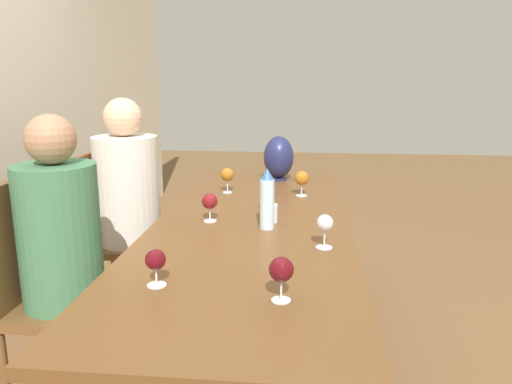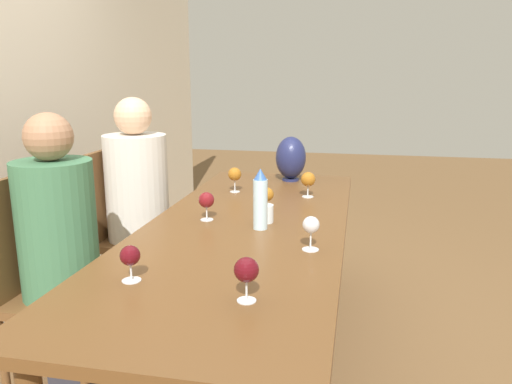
{
  "view_description": "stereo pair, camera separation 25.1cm",
  "coord_description": "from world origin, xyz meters",
  "px_view_note": "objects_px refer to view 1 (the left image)",
  "views": [
    {
      "loc": [
        -2.21,
        -0.25,
        1.41
      ],
      "look_at": [
        0.23,
        0.0,
        0.84
      ],
      "focal_mm": 35.0,
      "sensor_mm": 36.0,
      "label": 1
    },
    {
      "loc": [
        -2.17,
        -0.49,
        1.41
      ],
      "look_at": [
        0.23,
        0.0,
        0.84
      ],
      "focal_mm": 35.0,
      "sensor_mm": 36.0,
      "label": 2
    }
  ],
  "objects_px": {
    "wine_glass_5": "(281,270)",
    "chair_near": "(48,289)",
    "wine_glass_2": "(210,202)",
    "wine_glass_4": "(267,195)",
    "water_tumbler": "(269,213)",
    "person_near": "(64,254)",
    "wine_glass_1": "(227,175)",
    "person_far": "(130,204)",
    "vase": "(279,158)",
    "chair_far": "(117,231)",
    "wine_glass_6": "(302,179)",
    "wine_glass_3": "(325,224)",
    "wine_glass_0": "(156,261)",
    "water_bottle": "(267,200)"
  },
  "relations": [
    {
      "from": "wine_glass_5",
      "to": "chair_near",
      "type": "distance_m",
      "value": 1.17
    },
    {
      "from": "wine_glass_2",
      "to": "wine_glass_4",
      "type": "height_order",
      "value": "wine_glass_2"
    },
    {
      "from": "wine_glass_5",
      "to": "water_tumbler",
      "type": "bearing_deg",
      "value": 6.86
    },
    {
      "from": "person_near",
      "to": "chair_near",
      "type": "bearing_deg",
      "value": 90.0
    },
    {
      "from": "wine_glass_1",
      "to": "wine_glass_2",
      "type": "height_order",
      "value": "wine_glass_1"
    },
    {
      "from": "water_tumbler",
      "to": "person_far",
      "type": "bearing_deg",
      "value": 62.14
    },
    {
      "from": "vase",
      "to": "chair_far",
      "type": "distance_m",
      "value": 1.12
    },
    {
      "from": "wine_glass_1",
      "to": "wine_glass_4",
      "type": "relative_size",
      "value": 1.17
    },
    {
      "from": "wine_glass_5",
      "to": "wine_glass_6",
      "type": "height_order",
      "value": "wine_glass_6"
    },
    {
      "from": "wine_glass_1",
      "to": "person_near",
      "type": "relative_size",
      "value": 0.12
    },
    {
      "from": "vase",
      "to": "chair_near",
      "type": "height_order",
      "value": "vase"
    },
    {
      "from": "wine_glass_3",
      "to": "chair_near",
      "type": "xyz_separation_m",
      "value": [
        -0.03,
        1.17,
        -0.32
      ]
    },
    {
      "from": "wine_glass_2",
      "to": "person_far",
      "type": "bearing_deg",
      "value": 50.31
    },
    {
      "from": "vase",
      "to": "person_far",
      "type": "xyz_separation_m",
      "value": [
        -0.52,
        0.83,
        -0.2
      ]
    },
    {
      "from": "vase",
      "to": "wine_glass_2",
      "type": "xyz_separation_m",
      "value": [
        -0.98,
        0.27,
        -0.05
      ]
    },
    {
      "from": "wine_glass_4",
      "to": "chair_near",
      "type": "distance_m",
      "value": 1.1
    },
    {
      "from": "wine_glass_0",
      "to": "wine_glass_5",
      "type": "bearing_deg",
      "value": -99.8
    },
    {
      "from": "vase",
      "to": "chair_near",
      "type": "xyz_separation_m",
      "value": [
        -1.33,
        0.92,
        -0.37
      ]
    },
    {
      "from": "vase",
      "to": "water_bottle",
      "type": "bearing_deg",
      "value": -179.54
    },
    {
      "from": "water_bottle",
      "to": "person_near",
      "type": "relative_size",
      "value": 0.22
    },
    {
      "from": "vase",
      "to": "wine_glass_3",
      "type": "height_order",
      "value": "vase"
    },
    {
      "from": "water_tumbler",
      "to": "wine_glass_1",
      "type": "bearing_deg",
      "value": 26.73
    },
    {
      "from": "wine_glass_4",
      "to": "chair_far",
      "type": "height_order",
      "value": "chair_far"
    },
    {
      "from": "wine_glass_0",
      "to": "water_bottle",
      "type": "bearing_deg",
      "value": -25.27
    },
    {
      "from": "water_bottle",
      "to": "wine_glass_0",
      "type": "xyz_separation_m",
      "value": [
        -0.66,
        0.31,
        -0.05
      ]
    },
    {
      "from": "vase",
      "to": "chair_near",
      "type": "relative_size",
      "value": 0.29
    },
    {
      "from": "person_far",
      "to": "wine_glass_2",
      "type": "bearing_deg",
      "value": -129.69
    },
    {
      "from": "water_tumbler",
      "to": "person_near",
      "type": "distance_m",
      "value": 0.92
    },
    {
      "from": "water_bottle",
      "to": "person_near",
      "type": "bearing_deg",
      "value": 107.33
    },
    {
      "from": "wine_glass_2",
      "to": "wine_glass_6",
      "type": "distance_m",
      "value": 0.7
    },
    {
      "from": "wine_glass_1",
      "to": "wine_glass_6",
      "type": "distance_m",
      "value": 0.44
    },
    {
      "from": "water_tumbler",
      "to": "wine_glass_0",
      "type": "xyz_separation_m",
      "value": [
        -0.77,
        0.31,
        0.05
      ]
    },
    {
      "from": "wine_glass_4",
      "to": "chair_near",
      "type": "xyz_separation_m",
      "value": [
        -0.55,
        0.9,
        -0.31
      ]
    },
    {
      "from": "chair_near",
      "to": "person_near",
      "type": "relative_size",
      "value": 0.78
    },
    {
      "from": "wine_glass_5",
      "to": "chair_far",
      "type": "bearing_deg",
      "value": 38.76
    },
    {
      "from": "wine_glass_3",
      "to": "wine_glass_5",
      "type": "bearing_deg",
      "value": 163.5
    },
    {
      "from": "wine_glass_4",
      "to": "chair_far",
      "type": "relative_size",
      "value": 0.13
    },
    {
      "from": "water_tumbler",
      "to": "chair_near",
      "type": "height_order",
      "value": "chair_near"
    },
    {
      "from": "vase",
      "to": "wine_glass_0",
      "type": "bearing_deg",
      "value": 170.03
    },
    {
      "from": "wine_glass_2",
      "to": "chair_near",
      "type": "height_order",
      "value": "chair_near"
    },
    {
      "from": "water_bottle",
      "to": "water_tumbler",
      "type": "height_order",
      "value": "water_bottle"
    },
    {
      "from": "wine_glass_5",
      "to": "person_far",
      "type": "relative_size",
      "value": 0.11
    },
    {
      "from": "wine_glass_6",
      "to": "person_far",
      "type": "height_order",
      "value": "person_far"
    },
    {
      "from": "vase",
      "to": "person_near",
      "type": "xyz_separation_m",
      "value": [
        -1.33,
        0.83,
        -0.21
      ]
    },
    {
      "from": "wine_glass_3",
      "to": "wine_glass_6",
      "type": "distance_m",
      "value": 0.88
    },
    {
      "from": "wine_glass_3",
      "to": "wine_glass_6",
      "type": "xyz_separation_m",
      "value": [
        0.88,
        0.1,
        0.0
      ]
    },
    {
      "from": "wine_glass_0",
      "to": "wine_glass_3",
      "type": "relative_size",
      "value": 0.91
    },
    {
      "from": "water_tumbler",
      "to": "wine_glass_5",
      "type": "distance_m",
      "value": 0.85
    },
    {
      "from": "chair_near",
      "to": "wine_glass_1",
      "type": "bearing_deg",
      "value": -34.3
    },
    {
      "from": "wine_glass_0",
      "to": "person_near",
      "type": "height_order",
      "value": "person_near"
    }
  ]
}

